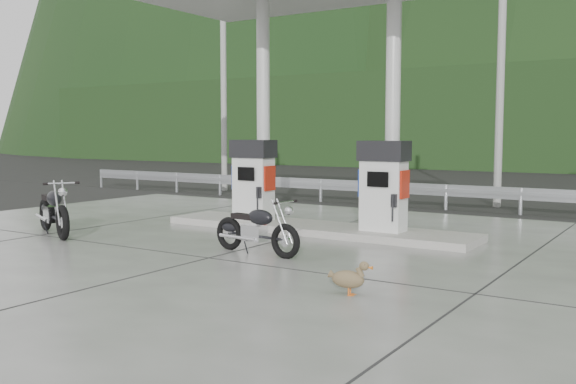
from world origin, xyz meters
The scene contains 15 objects.
ground centered at (0.00, 0.00, 0.00)m, with size 160.00×160.00×0.00m, color black.
forecourt_apron centered at (0.00, 0.00, 0.01)m, with size 18.00×14.00×0.02m, color slate.
pump_island centered at (0.00, 2.50, 0.10)m, with size 7.00×1.40×0.15m, color gray.
gas_pump_left centered at (-1.60, 2.50, 1.07)m, with size 0.95×0.55×1.80m, color silver, non-canonical shape.
gas_pump_right centered at (1.60, 2.50, 1.07)m, with size 0.95×0.55×1.80m, color silver, non-canonical shape.
canopy_column_left centered at (-1.60, 2.90, 2.67)m, with size 0.30×0.30×5.00m, color silver.
canopy_column_right centered at (1.60, 2.90, 2.67)m, with size 0.30×0.30×5.00m, color silver.
guardrail centered at (0.00, 8.00, 0.71)m, with size 26.00×0.16×1.42m, color #A0A3A7, non-canonical shape.
road centered at (0.00, 11.50, 0.00)m, with size 60.00×7.00×0.01m, color black.
utility_pole_a centered at (-8.00, 9.50, 4.00)m, with size 0.22×0.22×8.00m, color gray.
utility_pole_b centered at (2.00, 9.50, 4.00)m, with size 0.22×0.22×8.00m, color gray.
tree_band centered at (0.00, 30.00, 3.00)m, with size 80.00×6.00×6.00m, color black.
motorcycle_left centered at (-4.31, -0.80, 0.52)m, with size 2.11×0.67×1.00m, color black, non-canonical shape.
motorcycle_right centered at (0.45, -0.25, 0.44)m, with size 1.79×0.57×0.85m, color black, non-canonical shape.
duck centered at (3.11, -1.92, 0.22)m, with size 0.54×0.15×0.39m, color brown, non-canonical shape.
Camera 1 is at (6.89, -9.22, 2.10)m, focal length 40.00 mm.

